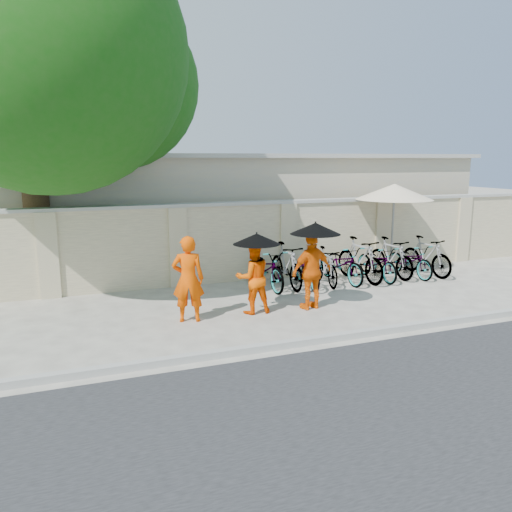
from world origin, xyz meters
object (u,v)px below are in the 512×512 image
object	(u,v)px
monk_center	(253,277)
patio_umbrella	(394,193)
monk_left	(188,279)
monk_right	(312,271)

from	to	relation	value
monk_center	patio_umbrella	xyz separation A→B (m)	(4.91, 2.08, 1.50)
monk_left	monk_center	world-z (taller)	monk_left
monk_left	monk_right	xyz separation A→B (m)	(2.66, -0.11, -0.03)
patio_umbrella	monk_right	bearing A→B (deg)	-148.26
monk_left	patio_umbrella	size ratio (longest dim) A/B	0.62
monk_center	patio_umbrella	distance (m)	5.54
monk_center	monk_right	xyz separation A→B (m)	(1.28, -0.17, 0.07)
monk_left	monk_right	distance (m)	2.66
monk_right	patio_umbrella	distance (m)	4.51
monk_left	patio_umbrella	bearing A→B (deg)	-146.99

